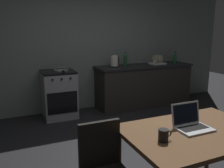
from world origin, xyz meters
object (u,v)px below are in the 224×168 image
object	(u,v)px
electric_kettle	(114,61)
bottle	(175,58)
frying_pan	(61,69)
dining_table	(195,137)
stove_oven	(59,94)
chair	(104,167)
bottle_b	(125,59)
coffee_mug	(164,135)
dish_rack	(157,62)
laptop	(191,124)

from	to	relation	value
electric_kettle	bottle	size ratio (longest dim) A/B	0.90
bottle	frying_pan	xyz separation A→B (m)	(-2.59, 0.02, -0.10)
dining_table	frying_pan	bearing A→B (deg)	102.19
stove_oven	dining_table	bearing A→B (deg)	-76.80
dining_table	frying_pan	world-z (taller)	frying_pan
bottle	stove_oven	bearing A→B (deg)	178.97
stove_oven	frying_pan	distance (m)	0.48
chair	bottle_b	distance (m)	3.30
coffee_mug	bottle_b	size ratio (longest dim) A/B	0.42
stove_oven	dining_table	xyz separation A→B (m)	(0.68, -2.88, 0.23)
bottle	dish_rack	world-z (taller)	bottle
stove_oven	dish_rack	bearing A→B (deg)	0.06
stove_oven	laptop	distance (m)	2.93
electric_kettle	dish_rack	bearing A→B (deg)	0.00
laptop	dish_rack	bearing A→B (deg)	48.93
laptop	bottle_b	size ratio (longest dim) A/B	1.09
frying_pan	laptop	bearing A→B (deg)	-77.67
laptop	dish_rack	size ratio (longest dim) A/B	0.94
electric_kettle	coffee_mug	xyz separation A→B (m)	(-0.89, -2.95, -0.22)
dining_table	chair	xyz separation A→B (m)	(-0.85, 0.14, -0.17)
dining_table	chair	bearing A→B (deg)	170.54
bottle_b	laptop	bearing A→B (deg)	-105.04
laptop	frying_pan	xyz separation A→B (m)	(-0.61, 2.81, 0.13)
laptop	frying_pan	world-z (taller)	laptop
electric_kettle	frying_pan	size ratio (longest dim) A/B	0.54
coffee_mug	dish_rack	xyz separation A→B (m)	(1.93, 2.95, 0.15)
electric_kettle	coffee_mug	distance (m)	3.08
electric_kettle	bottle_b	distance (m)	0.30
dining_table	chair	distance (m)	0.88
frying_pan	bottle_b	bearing A→B (deg)	4.41
laptop	electric_kettle	distance (m)	2.88
chair	frying_pan	distance (m)	2.76
chair	dish_rack	distance (m)	3.66
electric_kettle	coffee_mug	bearing A→B (deg)	-106.72
coffee_mug	dish_rack	distance (m)	3.53
bottle	laptop	bearing A→B (deg)	-125.36
dining_table	frying_pan	distance (m)	2.93
electric_kettle	frying_pan	world-z (taller)	electric_kettle
electric_kettle	bottle	bearing A→B (deg)	-1.93
dining_table	bottle_b	distance (m)	3.09
frying_pan	bottle_b	world-z (taller)	bottle_b
bottle	dish_rack	distance (m)	0.45
electric_kettle	dish_rack	world-z (taller)	electric_kettle
stove_oven	bottle_b	world-z (taller)	bottle_b
stove_oven	bottle_b	xyz separation A→B (m)	(1.45, 0.08, 0.59)
laptop	bottle_b	bearing A→B (deg)	62.41
laptop	bottle	size ratio (longest dim) A/B	1.19
dish_rack	bottle_b	size ratio (longest dim) A/B	1.16
chair	laptop	distance (m)	0.90
coffee_mug	dish_rack	size ratio (longest dim) A/B	0.37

